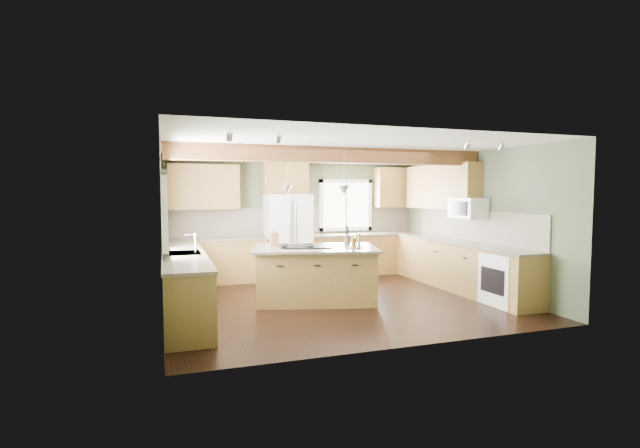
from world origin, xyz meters
name	(u,v)px	position (x,y,z in m)	size (l,w,h in m)	color
floor	(337,300)	(0.00, 0.00, 0.00)	(5.60, 5.60, 0.00)	black
ceiling	(337,147)	(0.00, 0.00, 2.60)	(5.60, 5.60, 0.00)	silver
wall_back	(297,217)	(0.00, 2.50, 1.30)	(5.60, 5.60, 0.00)	#4A523A
wall_left	(162,229)	(-2.80, 0.00, 1.30)	(5.00, 5.00, 0.00)	#4A523A
wall_right	(476,221)	(2.80, 0.00, 1.30)	(5.00, 5.00, 0.00)	#4A523A
ceiling_beam	(335,155)	(0.00, 0.10, 2.47)	(5.55, 0.26, 0.26)	brown
soffit_trim	(298,160)	(0.00, 2.40, 2.54)	(5.55, 0.20, 0.10)	brown
backsplash_back	(297,221)	(0.00, 2.48, 1.21)	(5.58, 0.03, 0.58)	brown
backsplash_right	(473,226)	(2.78, 0.05, 1.21)	(0.03, 3.70, 0.58)	brown
base_cab_back_left	(216,261)	(-1.79, 2.20, 0.44)	(2.02, 0.60, 0.88)	brown
counter_back_left	(215,239)	(-1.79, 2.20, 0.90)	(2.06, 0.64, 0.04)	brown
base_cab_back_right	(364,254)	(1.49, 2.20, 0.44)	(2.62, 0.60, 0.88)	brown
counter_back_right	(364,234)	(1.49, 2.20, 0.90)	(2.66, 0.64, 0.04)	brown
base_cab_left	(184,284)	(-2.50, 0.05, 0.44)	(0.60, 3.70, 0.88)	brown
counter_left	(183,254)	(-2.50, 0.05, 0.90)	(0.64, 3.74, 0.04)	brown
base_cab_right	(460,267)	(2.50, 0.05, 0.44)	(0.60, 3.70, 0.88)	brown
counter_right	(460,242)	(2.50, 0.05, 0.90)	(0.64, 3.74, 0.04)	brown
upper_cab_back_left	(204,187)	(-1.99, 2.33, 1.95)	(1.40, 0.35, 0.90)	brown
upper_cab_over_fridge	(285,178)	(-0.30, 2.33, 2.15)	(0.96, 0.35, 0.70)	brown
upper_cab_right	(441,187)	(2.62, 0.90, 1.95)	(0.35, 2.20, 0.90)	brown
upper_cab_back_corner	(394,188)	(2.30, 2.33, 1.95)	(0.90, 0.35, 0.90)	brown
window_left	(163,212)	(-2.78, 0.05, 1.55)	(0.04, 1.60, 1.05)	white
window_back	(345,205)	(1.15, 2.48, 1.55)	(1.10, 0.04, 1.00)	white
sink	(183,254)	(-2.50, 0.05, 0.91)	(0.50, 0.65, 0.03)	#262628
faucet	(195,244)	(-2.32, 0.05, 1.05)	(0.02, 0.02, 0.28)	#B2B2B7
dishwasher	(189,303)	(-2.49, -1.25, 0.43)	(0.60, 0.60, 0.84)	white
oven	(508,280)	(2.49, -1.25, 0.43)	(0.60, 0.72, 0.84)	white
microwave	(468,208)	(2.58, -0.05, 1.55)	(0.40, 0.70, 0.38)	white
pendant_left	(287,190)	(-0.82, 0.23, 1.88)	(0.18, 0.18, 0.16)	#B2B2B7
pendant_right	(344,190)	(0.11, -0.03, 1.88)	(0.18, 0.18, 0.16)	#B2B2B7
refrigerator	(288,237)	(-0.30, 2.12, 0.90)	(0.90, 0.74, 1.80)	white
island	(315,275)	(-0.35, 0.10, 0.44)	(1.93, 1.18, 0.88)	brown
island_top	(315,248)	(-0.35, 0.10, 0.90)	(2.06, 1.31, 0.04)	brown
cooktop	(306,246)	(-0.51, 0.14, 0.93)	(0.84, 0.56, 0.02)	black
knife_block	(275,239)	(-0.96, 0.48, 1.03)	(0.13, 0.10, 0.22)	brown
utensil_crock	(347,240)	(0.33, 0.35, 1.00)	(0.11, 0.11, 0.15)	#3B342F
bottle_tray	(356,241)	(0.24, -0.26, 1.04)	(0.26, 0.26, 0.24)	brown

